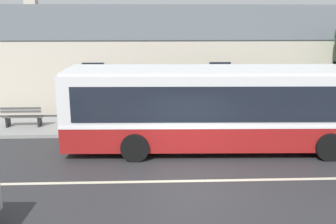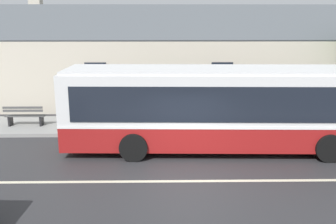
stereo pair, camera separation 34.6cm
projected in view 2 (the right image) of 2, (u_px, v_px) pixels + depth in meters
ground_plane at (187, 181)px, 11.53m from camera, size 300.00×300.00×0.00m
sidewalk_far at (179, 125)px, 17.33m from camera, size 60.00×3.00×0.15m
lane_divider_stripe at (187, 181)px, 11.53m from camera, size 60.00×0.16×0.01m
community_building at (159, 66)px, 23.35m from camera, size 28.43×8.52×6.75m
transit_bus at (222, 107)px, 13.96m from camera, size 11.83×3.00×3.13m
bench_by_building at (25, 117)px, 16.90m from camera, size 1.76×0.51×0.94m
bench_down_street at (129, 118)px, 16.64m from camera, size 1.90×0.51×0.94m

